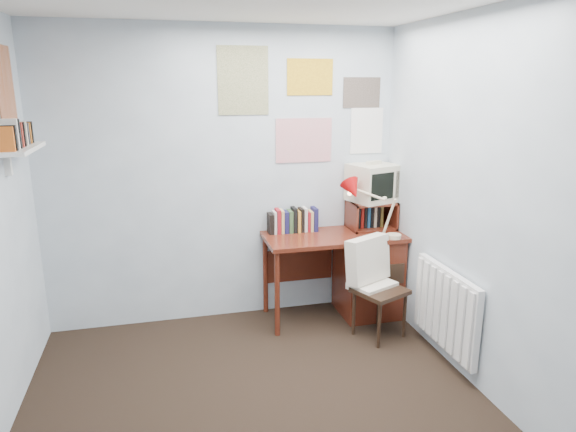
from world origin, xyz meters
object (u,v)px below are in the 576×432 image
Objects in this scene: desk_chair at (380,291)px; radiator at (446,309)px; crt_tv at (373,181)px; desk_lamp at (395,213)px; desk at (362,270)px; wall_shelf at (19,149)px; tv_riser at (371,215)px.

radiator is (0.31, -0.48, 0.02)m from desk_chair.
desk_lamp is at bearing -98.65° from crt_tv.
desk is 0.65m from desk_lamp.
desk is 2.87m from wall_shelf.
tv_riser is 0.65× the size of wall_shelf.
tv_riser is at bearing 52.75° from desk_chair.
desk is at bearing 144.47° from desk_lamp.
wall_shelf reaches higher than desk.
wall_shelf is (-2.69, -0.49, 0.74)m from tv_riser.
crt_tv reaches higher than radiator.
desk_lamp is (0.19, -0.22, 0.58)m from desk.
tv_riser is (0.14, 0.56, 0.49)m from desk_chair.
wall_shelf is at bearing -169.68° from tv_riser.
radiator is at bearing -68.09° from desk_lamp.
desk is 0.81m from crt_tv.
desk_chair is 0.76m from tv_riser.
wall_shelf is (-2.55, 0.07, 1.22)m from desk_chair.
desk_lamp reaches higher than radiator.
desk is 0.97m from radiator.
desk_chair is 1.28× the size of wall_shelf.
wall_shelf is at bearing 169.11° from radiator.
radiator is (0.17, -1.04, -0.47)m from tv_riser.
desk_lamp is at bearing 24.66° from desk_chair.
desk_lamp is 0.56× the size of radiator.
desk is at bearing -153.06° from crt_tv.
tv_riser is (0.12, 0.11, 0.48)m from desk.
crt_tv reaches higher than desk.
desk_lamp is 1.18× the size of crt_tv.
desk_lamp is 2.84m from wall_shelf.
crt_tv is (0.01, 0.02, 0.30)m from tv_riser.
desk_lamp reaches higher than tv_riser.
desk is 1.94× the size of wall_shelf.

